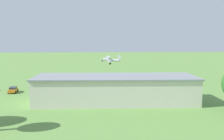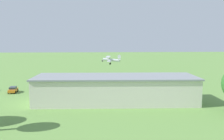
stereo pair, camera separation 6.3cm
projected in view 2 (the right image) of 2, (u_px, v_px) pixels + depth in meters
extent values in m
plane|color=#608C42|center=(114.00, 78.00, 89.27)|extent=(400.00, 400.00, 0.00)
cube|color=beige|center=(115.00, 90.00, 54.80)|extent=(35.62, 12.25, 5.64)
cube|color=gray|center=(115.00, 77.00, 54.44)|extent=(36.25, 12.88, 0.35)
cube|color=#384251|center=(115.00, 87.00, 60.22)|extent=(10.00, 0.61, 4.62)
cylinder|color=silver|center=(112.00, 60.00, 89.98)|extent=(6.51, 1.82, 1.61)
cone|color=black|center=(102.00, 61.00, 90.20)|extent=(0.85, 0.81, 0.79)
cube|color=silver|center=(110.00, 61.00, 90.05)|extent=(2.51, 9.45, 0.24)
cube|color=silver|center=(108.00, 57.00, 89.90)|extent=(2.51, 9.45, 0.24)
cube|color=silver|center=(119.00, 57.00, 89.69)|extent=(1.22, 0.25, 1.39)
cube|color=silver|center=(119.00, 59.00, 89.81)|extent=(1.21, 2.69, 0.16)
cylinder|color=black|center=(110.00, 63.00, 91.11)|extent=(0.65, 0.22, 0.64)
cylinder|color=black|center=(110.00, 64.00, 89.23)|extent=(0.65, 0.22, 0.64)
cylinder|color=#332D28|center=(109.00, 58.00, 92.94)|extent=(0.22, 0.11, 1.47)
cylinder|color=#332D28|center=(108.00, 59.00, 87.01)|extent=(0.22, 0.11, 1.47)
cube|color=slate|center=(42.00, 88.00, 68.24)|extent=(2.26, 4.18, 0.69)
cube|color=#2D3842|center=(42.00, 86.00, 68.17)|extent=(1.84, 2.41, 0.51)
cylinder|color=black|center=(44.00, 90.00, 66.90)|extent=(0.29, 0.66, 0.64)
cylinder|color=black|center=(37.00, 90.00, 66.98)|extent=(0.29, 0.66, 0.64)
cylinder|color=black|center=(47.00, 88.00, 69.59)|extent=(0.29, 0.66, 0.64)
cylinder|color=black|center=(41.00, 88.00, 69.67)|extent=(0.29, 0.66, 0.64)
cube|color=orange|center=(13.00, 90.00, 65.09)|extent=(2.13, 4.15, 0.72)
cube|color=#2D3842|center=(13.00, 88.00, 65.01)|extent=(1.77, 2.37, 0.55)
cylinder|color=black|center=(15.00, 92.00, 63.93)|extent=(0.27, 0.66, 0.64)
cylinder|color=black|center=(8.00, 93.00, 63.66)|extent=(0.27, 0.66, 0.64)
cylinder|color=black|center=(18.00, 90.00, 66.61)|extent=(0.27, 0.66, 0.64)
cylinder|color=black|center=(11.00, 90.00, 66.34)|extent=(0.27, 0.66, 0.64)
cylinder|color=#3F3F47|center=(62.00, 85.00, 73.10)|extent=(0.45, 0.45, 0.88)
cylinder|color=beige|center=(62.00, 83.00, 73.01)|extent=(0.54, 0.54, 0.62)
sphere|color=#9E704C|center=(62.00, 82.00, 72.96)|extent=(0.24, 0.24, 0.24)
cylinder|color=orange|center=(167.00, 84.00, 74.84)|extent=(0.43, 0.43, 0.84)
cylinder|color=navy|center=(168.00, 82.00, 74.76)|extent=(0.52, 0.52, 0.59)
sphere|color=#D8AD84|center=(168.00, 81.00, 74.71)|extent=(0.23, 0.23, 0.23)
cylinder|color=navy|center=(54.00, 88.00, 69.42)|extent=(0.45, 0.45, 0.81)
cylinder|color=#3F3F47|center=(54.00, 86.00, 69.33)|extent=(0.53, 0.53, 0.58)
sphere|color=brown|center=(54.00, 84.00, 69.29)|extent=(0.22, 0.22, 0.22)
cylinder|color=#33723F|center=(157.00, 87.00, 70.64)|extent=(0.38, 0.38, 0.83)
cylinder|color=#33723F|center=(157.00, 85.00, 70.55)|extent=(0.45, 0.45, 0.59)
sphere|color=beige|center=(157.00, 83.00, 70.50)|extent=(0.23, 0.23, 0.23)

